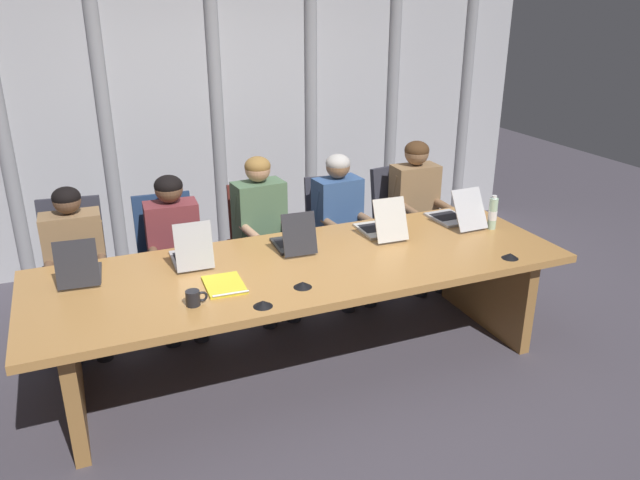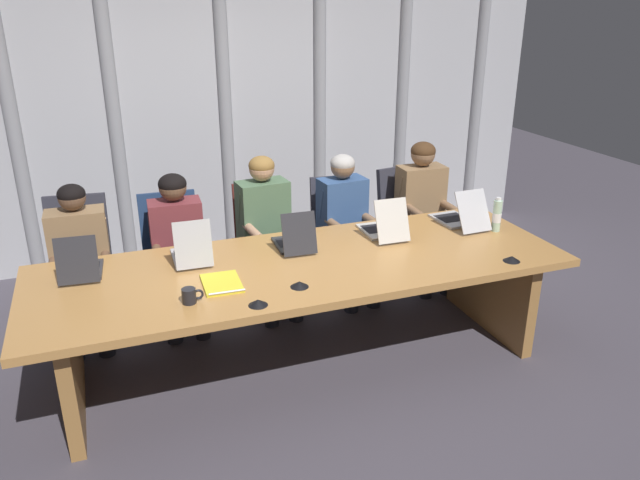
{
  "view_description": "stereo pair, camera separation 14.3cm",
  "coord_description": "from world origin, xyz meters",
  "views": [
    {
      "loc": [
        -1.29,
        -3.36,
        2.33
      ],
      "look_at": [
        0.15,
        0.1,
        0.84
      ],
      "focal_mm": 34.6,
      "sensor_mm": 36.0,
      "label": 1
    },
    {
      "loc": [
        -1.16,
        -3.41,
        2.33
      ],
      "look_at": [
        0.15,
        0.1,
        0.84
      ],
      "focal_mm": 34.6,
      "sensor_mm": 36.0,
      "label": 2
    }
  ],
  "objects": [
    {
      "name": "person_right_mid",
      "position": [
        0.67,
        0.87,
        0.67
      ],
      "size": [
        0.41,
        0.57,
        1.17
      ],
      "rotation": [
        0.0,
        0.0,
        -1.49
      ],
      "color": "#335184",
      "rests_on": "ground_plane"
    },
    {
      "name": "ground_plane",
      "position": [
        0.0,
        0.0,
        0.0
      ],
      "size": [
        12.7,
        12.7,
        0.0
      ],
      "primitive_type": "plane",
      "color": "#47424C"
    },
    {
      "name": "office_chair_right_end",
      "position": [
        1.33,
        1.03,
        0.36
      ],
      "size": [
        0.6,
        0.61,
        0.95
      ],
      "rotation": [
        0.0,
        0.0,
        -1.4
      ],
      "color": "#2D2D38",
      "rests_on": "ground_plane"
    },
    {
      "name": "laptop_right_end",
      "position": [
        1.32,
        0.27,
        0.8
      ],
      "size": [
        0.26,
        0.49,
        0.29
      ],
      "rotation": [
        0.0,
        0.0,
        1.6
      ],
      "color": "#BCBCC1",
      "rests_on": "conference_table"
    },
    {
      "name": "laptop_center",
      "position": [
        0.02,
        0.25,
        0.8
      ],
      "size": [
        0.24,
        0.39,
        0.29
      ],
      "rotation": [
        0.0,
        0.0,
        1.52
      ],
      "color": "#2D2D33",
      "rests_on": "conference_table"
    },
    {
      "name": "laptop_left_mid",
      "position": [
        -0.66,
        0.27,
        0.8
      ],
      "size": [
        0.24,
        0.38,
        0.31
      ],
      "rotation": [
        0.0,
        0.0,
        1.54
      ],
      "color": "#BCBCC1",
      "rests_on": "conference_table"
    },
    {
      "name": "person_center",
      "position": [
        0.01,
        0.87,
        0.69
      ],
      "size": [
        0.43,
        0.57,
        1.22
      ],
      "rotation": [
        0.0,
        0.0,
        -1.48
      ],
      "color": "#4C6B4C",
      "rests_on": "ground_plane"
    },
    {
      "name": "office_chair_right_mid",
      "position": [
        0.67,
        1.02,
        0.35
      ],
      "size": [
        0.6,
        0.61,
        0.92
      ],
      "rotation": [
        0.0,
        0.0,
        -1.72
      ],
      "color": "#2D2D38",
      "rests_on": "ground_plane"
    },
    {
      "name": "curtain_backdrop",
      "position": [
        -0.0,
        2.21,
        1.35
      ],
      "size": [
        6.35,
        0.17,
        2.69
      ],
      "color": "#B2B2B7",
      "rests_on": "ground_plane"
    },
    {
      "name": "conference_mic_left_side",
      "position": [
        1.26,
        -0.44,
        0.76
      ],
      "size": [
        0.11,
        0.11,
        0.03
      ],
      "primitive_type": "cone",
      "color": "black",
      "rests_on": "conference_table"
    },
    {
      "name": "conference_table",
      "position": [
        0.0,
        0.0,
        0.59
      ],
      "size": [
        3.4,
        1.15,
        0.74
      ],
      "color": "#B77F42",
      "rests_on": "ground_plane"
    },
    {
      "name": "office_chair_left_mid",
      "position": [
        -0.7,
        1.02,
        0.36
      ],
      "size": [
        0.6,
        0.6,
        0.94
      ],
      "rotation": [
        0.0,
        0.0,
        -1.61
      ],
      "color": "navy",
      "rests_on": "ground_plane"
    },
    {
      "name": "office_chair_left_end",
      "position": [
        -1.37,
        1.03,
        0.37
      ],
      "size": [
        0.6,
        0.6,
        0.98
      ],
      "rotation": [
        0.0,
        0.0,
        -1.69
      ],
      "color": "#2D2D38",
      "rests_on": "ground_plane"
    },
    {
      "name": "laptop_left_end",
      "position": [
        -1.33,
        0.28,
        0.8
      ],
      "size": [
        0.27,
        0.38,
        0.29
      ],
      "rotation": [
        0.0,
        0.0,
        1.49
      ],
      "color": "#2D2D33",
      "rests_on": "conference_table"
    },
    {
      "name": "water_bottle_primary",
      "position": [
        1.49,
        0.06,
        0.86
      ],
      "size": [
        0.06,
        0.06,
        0.25
      ],
      "color": "#ADD1B2",
      "rests_on": "conference_table"
    },
    {
      "name": "office_chair_center",
      "position": [
        0.02,
        1.02,
        0.36
      ],
      "size": [
        0.6,
        0.6,
        0.94
      ],
      "rotation": [
        0.0,
        0.0,
        -1.69
      ],
      "color": "#511E19",
      "rests_on": "ground_plane"
    },
    {
      "name": "conference_mic_middle",
      "position": [
        -0.14,
        -0.32,
        0.76
      ],
      "size": [
        0.11,
        0.11,
        0.03
      ],
      "primitive_type": "cone",
      "color": "black",
      "rests_on": "conference_table"
    },
    {
      "name": "spiral_notepad",
      "position": [
        -0.56,
        -0.14,
        0.75
      ],
      "size": [
        0.23,
        0.31,
        0.03
      ],
      "rotation": [
        0.0,
        0.0,
        -0.04
      ],
      "color": "yellow",
      "rests_on": "conference_table"
    },
    {
      "name": "person_left_end",
      "position": [
        -1.35,
        0.86,
        0.65
      ],
      "size": [
        0.41,
        0.55,
        1.14
      ],
      "rotation": [
        0.0,
        0.0,
        -1.6
      ],
      "color": "olive",
      "rests_on": "ground_plane"
    },
    {
      "name": "laptop_right_mid",
      "position": [
        0.69,
        0.27,
        0.8
      ],
      "size": [
        0.25,
        0.44,
        0.3
      ],
      "rotation": [
        0.0,
        0.0,
        1.54
      ],
      "color": "beige",
      "rests_on": "conference_table"
    },
    {
      "name": "person_left_mid",
      "position": [
        -0.67,
        0.86,
        0.66
      ],
      "size": [
        0.41,
        0.56,
        1.14
      ],
      "rotation": [
        0.0,
        0.0,
        -1.63
      ],
      "color": "brown",
      "rests_on": "ground_plane"
    },
    {
      "name": "person_right_end",
      "position": [
        1.37,
        0.87,
        0.7
      ],
      "size": [
        0.41,
        0.56,
        1.22
      ],
      "rotation": [
        0.0,
        0.0,
        -1.61
      ],
      "color": "olive",
      "rests_on": "ground_plane"
    },
    {
      "name": "conference_mic_right_side",
      "position": [
        -0.42,
        -0.46,
        0.76
      ],
      "size": [
        0.11,
        0.11,
        0.03
      ],
      "primitive_type": "cone",
      "color": "black",
      "rests_on": "conference_table"
    },
    {
      "name": "coffee_mug_near",
      "position": [
        -0.77,
        -0.3,
        0.78
      ],
      "size": [
        0.12,
        0.08,
        0.09
      ],
      "color": "black",
      "rests_on": "conference_table"
    }
  ]
}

